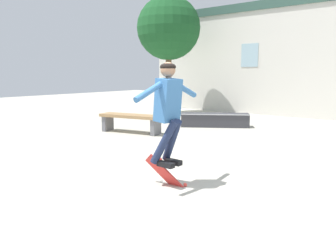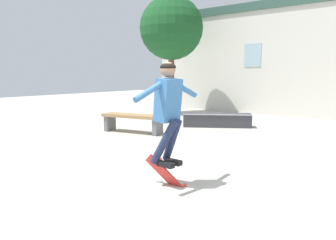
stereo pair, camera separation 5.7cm
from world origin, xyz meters
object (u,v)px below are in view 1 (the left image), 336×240
Objects in this scene: park_bench at (131,119)px; skater at (168,105)px; skate_ledge at (215,120)px; tree_left at (169,28)px; skateboard_flipping at (168,177)px.

park_bench is 1.26× the size of skater.
skate_ledge is at bearing 115.24° from skater.
tree_left is 2.49× the size of park_bench.
skater is at bearing -50.75° from park_bench.
park_bench reaches higher than skateboard_flipping.
skate_ledge is (1.28, 2.31, -0.16)m from park_bench.
skater reaches higher than skate_ledge.
skate_ledge is (3.04, -1.62, -3.12)m from tree_left.
skater is 2.12× the size of skateboard_flipping.
skateboard_flipping is (-0.02, 0.03, -1.05)m from skater.
tree_left is 2.32× the size of skate_ledge.
park_bench is at bearing -65.78° from tree_left.
skater is at bearing -52.01° from tree_left.
tree_left is at bearing 130.11° from skater.
skateboard_flipping is at bearing 134.75° from skater.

